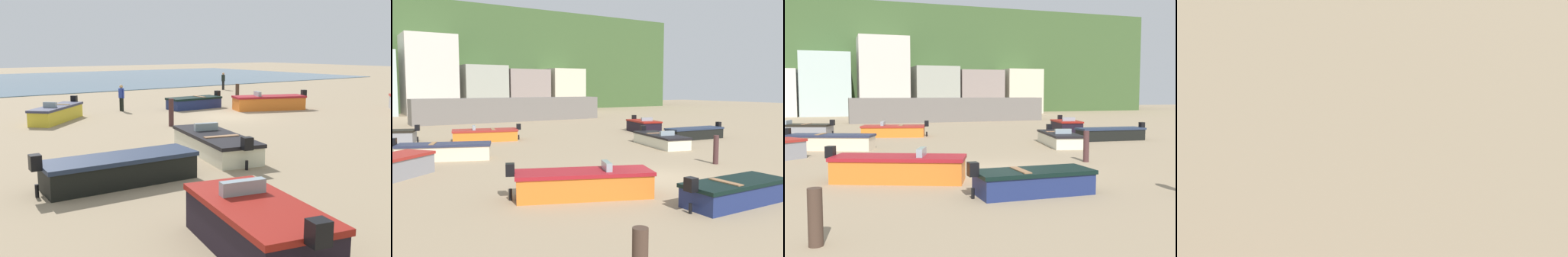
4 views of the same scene
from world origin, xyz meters
The scene contains 15 objects.
ground_plane centered at (0.00, 0.00, 0.00)m, with size 160.00×160.00×0.00m, color #988365.
headland_hill centered at (0.00, 66.00, 8.09)m, with size 90.00×32.00×16.19m, color #3B552C.
harbor_pier centered at (5.49, 30.00, 1.26)m, with size 20.49×2.40×2.52m, color slate.
townhouse_centre centered at (0.39, 47.11, 5.32)m, with size 6.66×6.23×10.65m, color beige.
townhouse_centre_right centered at (7.61, 46.92, 3.38)m, with size 6.08×5.85×6.76m, color #9B9E90.
townhouse_right centered at (14.10, 47.17, 3.17)m, with size 6.39×6.35×6.33m, color gray.
townhouse_far_right centered at (20.73, 47.45, 3.28)m, with size 5.46×6.91×6.56m, color beige.
boat_orange_0 centered at (-4.11, -0.85, 0.45)m, with size 4.76×2.98×1.20m.
boat_black_1 centered at (10.49, 13.88, 0.49)m, with size 2.35×3.74×1.27m.
boat_cream_2 centered at (6.20, 6.99, 0.38)m, with size 2.62×5.00×1.05m.
boat_black_4 centered at (10.64, 8.41, 0.41)m, with size 4.67×1.60×1.12m.
boat_navy_5 centered at (-0.58, -4.02, 0.38)m, with size 3.80×1.42×1.05m.
boat_orange_6 centered at (-2.23, 15.15, 0.40)m, with size 4.67×2.75×1.10m.
boat_cream_9 centered at (-6.35, 8.90, 0.42)m, with size 4.76×2.86×1.15m.
mooring_post_near_water centered at (4.28, 0.96, 0.68)m, with size 0.25×0.25×1.37m, color #452A2A.
Camera 2 is at (-11.04, -12.34, 3.59)m, focal length 38.21 mm.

